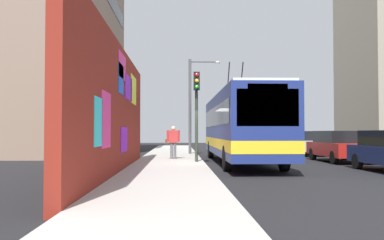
% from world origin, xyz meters
% --- Properties ---
extents(ground_plane, '(80.00, 80.00, 0.00)m').
position_xyz_m(ground_plane, '(0.00, 0.00, 0.00)').
color(ground_plane, black).
extents(sidewalk_slab, '(48.00, 3.20, 0.15)m').
position_xyz_m(sidewalk_slab, '(0.00, 1.60, 0.07)').
color(sidewalk_slab, '#ADA8A0').
rests_on(sidewalk_slab, ground_plane).
extents(graffiti_wall, '(14.55, 0.32, 4.57)m').
position_xyz_m(graffiti_wall, '(-3.72, 3.35, 2.29)').
color(graffiti_wall, maroon).
rests_on(graffiti_wall, ground_plane).
extents(building_far_left, '(13.41, 6.62, 19.59)m').
position_xyz_m(building_far_left, '(10.60, 9.20, 9.80)').
color(building_far_left, gray).
rests_on(building_far_left, ground_plane).
extents(city_bus, '(12.41, 2.50, 5.15)m').
position_xyz_m(city_bus, '(1.60, -1.80, 1.87)').
color(city_bus, navy).
rests_on(city_bus, ground_plane).
extents(parked_car_red, '(4.64, 1.95, 1.58)m').
position_xyz_m(parked_car_red, '(2.48, -7.00, 0.84)').
color(parked_car_red, '#B21E19').
rests_on(parked_car_red, ground_plane).
extents(parked_car_silver, '(4.77, 1.82, 1.58)m').
position_xyz_m(parked_car_silver, '(8.63, -7.00, 0.84)').
color(parked_car_silver, '#B7B7BC').
rests_on(parked_car_silver, ground_plane).
extents(pedestrian_midblock, '(0.22, 0.75, 1.67)m').
position_xyz_m(pedestrian_midblock, '(2.81, 1.46, 1.13)').
color(pedestrian_midblock, '#595960').
rests_on(pedestrian_midblock, sidewalk_slab).
extents(traffic_light, '(0.49, 0.28, 4.15)m').
position_xyz_m(traffic_light, '(0.65, 0.35, 2.95)').
color(traffic_light, '#2D382D').
rests_on(traffic_light, sidewalk_slab).
extents(street_lamp, '(0.44, 1.99, 6.00)m').
position_xyz_m(street_lamp, '(7.79, 0.20, 3.66)').
color(street_lamp, '#4C4C51').
rests_on(street_lamp, sidewalk_slab).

